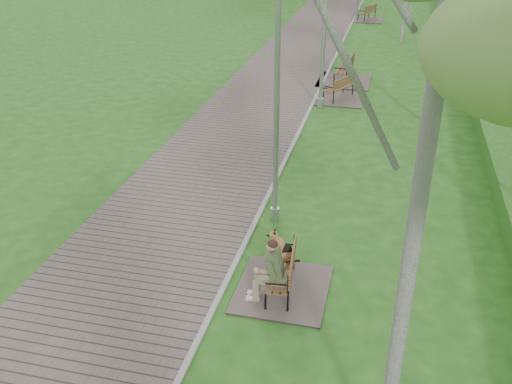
# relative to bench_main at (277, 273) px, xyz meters

# --- Properties ---
(walkway) EXTENTS (3.50, 67.00, 0.04)m
(walkway) POSITION_rel_bench_main_xyz_m (-2.68, 17.42, -0.36)
(walkway) COLOR #60544E
(walkway) RESTS_ON ground
(kerb) EXTENTS (0.10, 67.00, 0.05)m
(kerb) POSITION_rel_bench_main_xyz_m (-0.93, 17.42, -0.36)
(kerb) COLOR #999993
(kerb) RESTS_ON ground
(bench_main) EXTENTS (1.58, 1.76, 1.38)m
(bench_main) POSITION_rel_bench_main_xyz_m (0.00, 0.00, 0.00)
(bench_main) COLOR #60544E
(bench_main) RESTS_ON ground
(bench_second) EXTENTS (1.63, 1.81, 1.00)m
(bench_second) POSITION_rel_bench_main_xyz_m (-0.17, 11.02, -0.20)
(bench_second) COLOR #60544E
(bench_second) RESTS_ON ground
(bench_third) EXTENTS (1.93, 2.14, 1.18)m
(bench_third) POSITION_rel_bench_main_xyz_m (-0.23, 13.19, -0.16)
(bench_third) COLOR #60544E
(bench_third) RESTS_ON ground
(bench_far) EXTENTS (1.69, 1.87, 1.04)m
(bench_far) POSITION_rel_bench_main_xyz_m (-0.22, 25.58, -0.19)
(bench_far) COLOR #60544E
(bench_far) RESTS_ON ground
(lamp_post_near) EXTENTS (0.19, 0.19, 4.80)m
(lamp_post_near) POSITION_rel_bench_main_xyz_m (-0.57, 2.44, 1.86)
(lamp_post_near) COLOR #96989D
(lamp_post_near) RESTS_ON ground
(lamp_post_second) EXTENTS (0.22, 0.22, 5.62)m
(lamp_post_second) POSITION_rel_bench_main_xyz_m (-0.64, 9.96, 2.24)
(lamp_post_second) COLOR #96989D
(lamp_post_second) RESTS_ON ground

